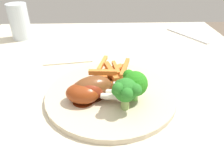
% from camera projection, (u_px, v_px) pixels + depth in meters
% --- Properties ---
extents(dining_table, '(1.05, 0.89, 0.75)m').
position_uv_depth(dining_table, '(107.00, 123.00, 0.57)').
color(dining_table, beige).
rests_on(dining_table, ground_plane).
extents(dinner_plate, '(0.29, 0.29, 0.01)m').
position_uv_depth(dinner_plate, '(112.00, 94.00, 0.48)').
color(dinner_plate, beige).
rests_on(dinner_plate, dining_table).
extents(broccoli_floret_front, '(0.05, 0.06, 0.07)m').
position_uv_depth(broccoli_floret_front, '(126.00, 90.00, 0.41)').
color(broccoli_floret_front, '#8CAB5D').
rests_on(broccoli_floret_front, dinner_plate).
extents(broccoli_floret_middle, '(0.06, 0.05, 0.06)m').
position_uv_depth(broccoli_floret_middle, '(137.00, 83.00, 0.44)').
color(broccoli_floret_middle, '#75BE58').
rests_on(broccoli_floret_middle, dinner_plate).
extents(carrot_fries_pile, '(0.15, 0.12, 0.04)m').
position_uv_depth(carrot_fries_pile, '(113.00, 75.00, 0.51)').
color(carrot_fries_pile, orange).
rests_on(carrot_fries_pile, dinner_plate).
extents(chicken_drumstick_near, '(0.06, 0.12, 0.04)m').
position_uv_depth(chicken_drumstick_near, '(87.00, 94.00, 0.44)').
color(chicken_drumstick_near, '#5E1E0A').
rests_on(chicken_drumstick_near, dinner_plate).
extents(chicken_drumstick_far, '(0.05, 0.12, 0.04)m').
position_uv_depth(chicken_drumstick_far, '(92.00, 90.00, 0.45)').
color(chicken_drumstick_far, '#621B0E').
rests_on(chicken_drumstick_far, dinner_plate).
extents(chicken_drumstick_extra, '(0.07, 0.14, 0.05)m').
position_uv_depth(chicken_drumstick_extra, '(96.00, 87.00, 0.45)').
color(chicken_drumstick_extra, '#4E2411').
rests_on(chicken_drumstick_extra, dinner_plate).
extents(fork, '(0.17, 0.11, 0.00)m').
position_uv_depth(fork, '(187.00, 36.00, 0.81)').
color(fork, silver).
rests_on(fork, dining_table).
extents(water_glass, '(0.07, 0.07, 0.12)m').
position_uv_depth(water_glass, '(20.00, 22.00, 0.76)').
color(water_glass, silver).
rests_on(water_glass, dining_table).
extents(napkin, '(0.19, 0.16, 0.00)m').
position_uv_depth(napkin, '(69.00, 51.00, 0.69)').
color(napkin, beige).
rests_on(napkin, dining_table).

